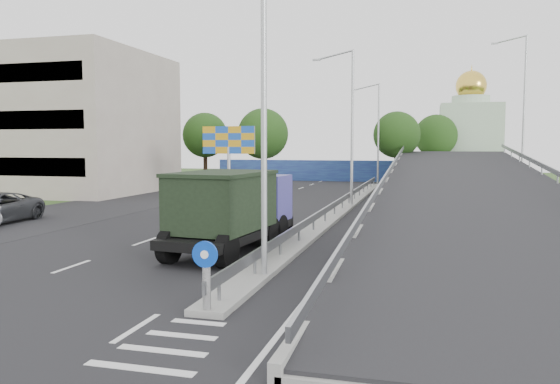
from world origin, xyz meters
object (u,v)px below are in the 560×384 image
(lamp_post_near, at_px, (258,88))
(billboard, at_px, (229,144))
(dump_truck, at_px, (233,207))
(church, at_px, (470,135))
(lamp_post_far, at_px, (377,128))
(sign_bollard, at_px, (206,275))
(lamp_post_mid, at_px, (349,119))

(lamp_post_near, height_order, billboard, lamp_post_near)
(dump_truck, bearing_deg, church, 81.90)
(lamp_post_near, height_order, lamp_post_far, same)
(church, distance_m, dump_truck, 51.53)
(sign_bollard, distance_m, lamp_post_far, 44.08)
(lamp_post_near, height_order, church, church)
(billboard, xyz_separation_m, dump_truck, (6.80, -17.94, -2.44))
(sign_bollard, relative_size, billboard, 0.30)
(lamp_post_far, bearing_deg, billboard, -116.84)
(sign_bollard, height_order, lamp_post_near, lamp_post_near)
(church, bearing_deg, lamp_post_near, -100.38)
(lamp_post_near, bearing_deg, church, 79.62)
(lamp_post_mid, bearing_deg, dump_truck, -98.23)
(lamp_post_far, height_order, billboard, lamp_post_far)
(dump_truck, bearing_deg, billboard, 116.39)
(lamp_post_near, height_order, dump_truck, lamp_post_near)
(lamp_post_far, distance_m, dump_truck, 36.24)
(billboard, bearing_deg, lamp_post_far, 63.16)
(billboard, bearing_deg, sign_bollard, -70.79)
(dump_truck, bearing_deg, sign_bollard, -68.82)
(church, distance_m, billboard, 37.23)
(lamp_post_mid, xyz_separation_m, church, (9.89, 34.00, -0.50))
(church, height_order, billboard, church)
(lamp_post_near, distance_m, lamp_post_mid, 20.00)
(lamp_post_far, distance_m, church, 17.15)
(lamp_post_far, xyz_separation_m, billboard, (-9.11, -18.00, -1.62))
(lamp_post_mid, distance_m, church, 35.41)
(lamp_post_near, relative_size, billboard, 1.83)
(lamp_post_mid, xyz_separation_m, dump_truck, (-2.30, -15.94, -4.07))
(billboard, bearing_deg, lamp_post_near, -67.51)
(lamp_post_near, xyz_separation_m, dump_truck, (-2.30, 4.06, -4.07))
(lamp_post_far, bearing_deg, lamp_post_mid, -90.00)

